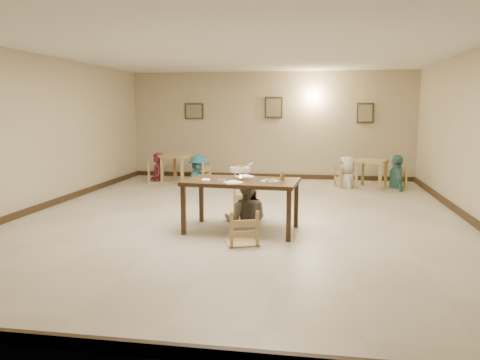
% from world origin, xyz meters
% --- Properties ---
extents(floor, '(10.00, 10.00, 0.00)m').
position_xyz_m(floor, '(0.00, 0.00, 0.00)').
color(floor, '#BCB09B').
rests_on(floor, ground).
extents(ceiling, '(10.00, 10.00, 0.00)m').
position_xyz_m(ceiling, '(0.00, 0.00, 3.00)').
color(ceiling, silver).
rests_on(ceiling, wall_back).
extents(wall_back, '(10.00, 0.00, 10.00)m').
position_xyz_m(wall_back, '(0.00, 5.00, 1.50)').
color(wall_back, tan).
rests_on(wall_back, floor).
extents(wall_front, '(10.00, 0.00, 10.00)m').
position_xyz_m(wall_front, '(0.00, -5.00, 1.50)').
color(wall_front, tan).
rests_on(wall_front, floor).
extents(wall_left, '(0.00, 10.00, 10.00)m').
position_xyz_m(wall_left, '(-4.00, 0.00, 1.50)').
color(wall_left, tan).
rests_on(wall_left, floor).
extents(baseboard_back, '(8.00, 0.06, 0.12)m').
position_xyz_m(baseboard_back, '(0.00, 4.97, 0.06)').
color(baseboard_back, '#2E2012').
rests_on(baseboard_back, floor).
extents(baseboard_front, '(8.00, 0.06, 0.12)m').
position_xyz_m(baseboard_front, '(0.00, -4.97, 0.06)').
color(baseboard_front, '#2E2012').
rests_on(baseboard_front, floor).
extents(baseboard_left, '(0.06, 10.00, 0.12)m').
position_xyz_m(baseboard_left, '(-3.97, 0.00, 0.06)').
color(baseboard_left, '#2E2012').
rests_on(baseboard_left, floor).
extents(baseboard_right, '(0.06, 10.00, 0.12)m').
position_xyz_m(baseboard_right, '(3.97, 0.00, 0.06)').
color(baseboard_right, '#2E2012').
rests_on(baseboard_right, floor).
extents(picture_a, '(0.55, 0.04, 0.45)m').
position_xyz_m(picture_a, '(-2.20, 4.96, 1.90)').
color(picture_a, '#392A14').
rests_on(picture_a, wall_back).
extents(picture_b, '(0.50, 0.04, 0.60)m').
position_xyz_m(picture_b, '(0.10, 4.96, 2.00)').
color(picture_b, '#392A14').
rests_on(picture_b, wall_back).
extents(picture_c, '(0.45, 0.04, 0.55)m').
position_xyz_m(picture_c, '(2.60, 4.96, 1.85)').
color(picture_c, '#392A14').
rests_on(picture_c, wall_back).
extents(wall_sconce, '(0.16, 0.05, 0.22)m').
position_xyz_m(wall_sconce, '(1.20, 4.96, 2.30)').
color(wall_sconce, '#FFD88C').
rests_on(wall_sconce, wall_back).
extents(main_table, '(1.84, 1.13, 0.83)m').
position_xyz_m(main_table, '(0.16, -1.01, 0.75)').
color(main_table, '#392617').
rests_on(main_table, floor).
extents(chair_far, '(0.47, 0.47, 0.99)m').
position_xyz_m(chair_far, '(0.10, -0.24, 0.49)').
color(chair_far, tan).
rests_on(chair_far, floor).
extents(chair_near, '(0.46, 0.46, 0.97)m').
position_xyz_m(chair_near, '(0.27, -1.73, 0.48)').
color(chair_near, tan).
rests_on(chair_near, floor).
extents(main_diner, '(0.82, 0.65, 1.62)m').
position_xyz_m(main_diner, '(0.13, -0.35, 0.81)').
color(main_diner, gray).
rests_on(main_diner, floor).
extents(curry_warmer, '(0.36, 0.32, 0.29)m').
position_xyz_m(curry_warmer, '(0.14, -1.02, 1.00)').
color(curry_warmer, silver).
rests_on(curry_warmer, main_table).
extents(rice_plate_far, '(0.31, 0.31, 0.07)m').
position_xyz_m(rice_plate_far, '(0.17, -0.71, 0.84)').
color(rice_plate_far, white).
rests_on(rice_plate_far, main_table).
extents(rice_plate_near, '(0.29, 0.29, 0.07)m').
position_xyz_m(rice_plate_near, '(0.09, -1.38, 0.84)').
color(rice_plate_near, white).
rests_on(rice_plate_near, main_table).
extents(fried_plate, '(0.27, 0.27, 0.06)m').
position_xyz_m(fried_plate, '(0.62, -1.15, 0.85)').
color(fried_plate, white).
rests_on(fried_plate, main_table).
extents(chili_dish, '(0.11, 0.11, 0.02)m').
position_xyz_m(chili_dish, '(-0.14, -1.11, 0.84)').
color(chili_dish, white).
rests_on(chili_dish, main_table).
extents(napkin_cutlery, '(0.19, 0.27, 0.03)m').
position_xyz_m(napkin_cutlery, '(-0.37, -1.23, 0.84)').
color(napkin_cutlery, white).
rests_on(napkin_cutlery, main_table).
extents(drink_glass, '(0.07, 0.07, 0.14)m').
position_xyz_m(drink_glass, '(0.80, -0.96, 0.89)').
color(drink_glass, white).
rests_on(drink_glass, main_table).
extents(bg_table_left, '(0.92, 0.92, 0.75)m').
position_xyz_m(bg_table_left, '(-2.35, 3.80, 0.61)').
color(bg_table_left, tan).
rests_on(bg_table_left, floor).
extents(bg_table_right, '(0.91, 0.91, 0.70)m').
position_xyz_m(bg_table_right, '(2.68, 3.73, 0.57)').
color(bg_table_right, tan).
rests_on(bg_table_right, floor).
extents(bg_chair_ll, '(0.50, 0.50, 1.06)m').
position_xyz_m(bg_chair_ll, '(-2.93, 3.74, 0.53)').
color(bg_chair_ll, tan).
rests_on(bg_chair_ll, floor).
extents(bg_chair_lr, '(0.50, 0.50, 1.07)m').
position_xyz_m(bg_chair_lr, '(-1.77, 3.74, 0.53)').
color(bg_chair_lr, tan).
rests_on(bg_chair_lr, floor).
extents(bg_chair_rl, '(0.48, 0.48, 1.02)m').
position_xyz_m(bg_chair_rl, '(2.08, 3.71, 0.51)').
color(bg_chair_rl, tan).
rests_on(bg_chair_rl, floor).
extents(bg_chair_rr, '(0.46, 0.46, 0.98)m').
position_xyz_m(bg_chair_rr, '(3.29, 3.66, 0.49)').
color(bg_chair_rr, tan).
rests_on(bg_chair_rr, floor).
extents(bg_diner_a, '(0.60, 0.69, 1.59)m').
position_xyz_m(bg_diner_a, '(-2.93, 3.74, 0.80)').
color(bg_diner_a, maroon).
rests_on(bg_diner_a, floor).
extents(bg_diner_b, '(0.83, 1.11, 1.53)m').
position_xyz_m(bg_diner_b, '(-1.77, 3.74, 0.77)').
color(bg_diner_b, teal).
rests_on(bg_diner_b, floor).
extents(bg_diner_c, '(0.66, 0.86, 1.56)m').
position_xyz_m(bg_diner_c, '(2.08, 3.71, 0.78)').
color(bg_diner_c, silver).
rests_on(bg_diner_c, floor).
extents(bg_diner_d, '(0.50, 1.03, 1.69)m').
position_xyz_m(bg_diner_d, '(3.29, 3.66, 0.85)').
color(bg_diner_d, teal).
rests_on(bg_diner_d, floor).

